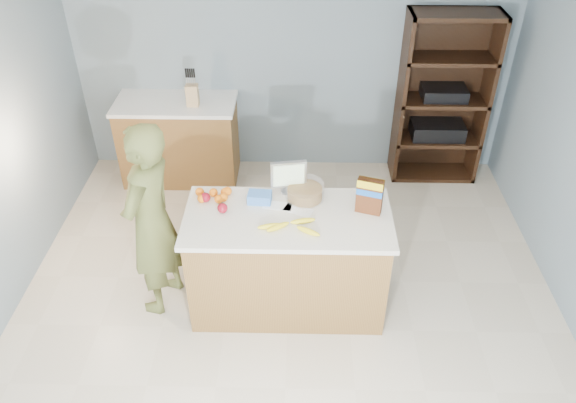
{
  "coord_description": "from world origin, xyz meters",
  "views": [
    {
      "loc": [
        0.07,
        -3.01,
        3.45
      ],
      "look_at": [
        0.0,
        0.35,
        1.0
      ],
      "focal_mm": 35.0,
      "sensor_mm": 36.0,
      "label": 1
    }
  ],
  "objects_px": {
    "counter_peninsula": "(288,264)",
    "tv": "(289,176)",
    "shelving_unit": "(441,101)",
    "cereal_box": "(370,194)",
    "person": "(152,222)"
  },
  "relations": [
    {
      "from": "person",
      "to": "tv",
      "type": "xyz_separation_m",
      "value": [
        1.03,
        0.3,
        0.24
      ]
    },
    {
      "from": "shelving_unit",
      "to": "cereal_box",
      "type": "xyz_separation_m",
      "value": [
        -0.95,
        -1.98,
        0.2
      ]
    },
    {
      "from": "person",
      "to": "cereal_box",
      "type": "relative_size",
      "value": 5.73
    },
    {
      "from": "counter_peninsula",
      "to": "person",
      "type": "height_order",
      "value": "person"
    },
    {
      "from": "person",
      "to": "cereal_box",
      "type": "xyz_separation_m",
      "value": [
        1.64,
        0.06,
        0.24
      ]
    },
    {
      "from": "counter_peninsula",
      "to": "person",
      "type": "bearing_deg",
      "value": 179.4
    },
    {
      "from": "counter_peninsula",
      "to": "tv",
      "type": "bearing_deg",
      "value": 90.2
    },
    {
      "from": "person",
      "to": "tv",
      "type": "bearing_deg",
      "value": 122.24
    },
    {
      "from": "counter_peninsula",
      "to": "tv",
      "type": "height_order",
      "value": "tv"
    },
    {
      "from": "person",
      "to": "tv",
      "type": "height_order",
      "value": "person"
    },
    {
      "from": "shelving_unit",
      "to": "tv",
      "type": "bearing_deg",
      "value": -131.71
    },
    {
      "from": "cereal_box",
      "to": "counter_peninsula",
      "type": "bearing_deg",
      "value": -173.41
    },
    {
      "from": "shelving_unit",
      "to": "cereal_box",
      "type": "distance_m",
      "value": 2.2
    },
    {
      "from": "shelving_unit",
      "to": "counter_peninsula",
      "type": "bearing_deg",
      "value": -127.11
    },
    {
      "from": "tv",
      "to": "counter_peninsula",
      "type": "bearing_deg",
      "value": -89.8
    }
  ]
}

